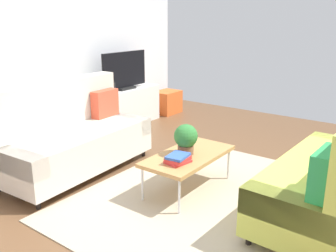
% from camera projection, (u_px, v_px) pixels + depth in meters
% --- Properties ---
extents(ground_plane, '(7.68, 7.68, 0.00)m').
position_uv_depth(ground_plane, '(194.00, 196.00, 3.91)').
color(ground_plane, brown).
extents(wall_far, '(6.40, 0.12, 2.90)m').
position_uv_depth(wall_far, '(27.00, 46.00, 5.10)').
color(wall_far, silver).
rests_on(wall_far, ground_plane).
extents(area_rug, '(2.90, 2.20, 0.01)m').
position_uv_depth(area_rug, '(201.00, 196.00, 3.90)').
color(area_rug, tan).
rests_on(area_rug, ground_plane).
extents(couch_beige, '(1.95, 0.95, 1.10)m').
position_uv_depth(couch_beige, '(73.00, 137.00, 4.45)').
color(couch_beige, beige).
rests_on(couch_beige, ground_plane).
extents(couch_green, '(1.93, 0.90, 1.10)m').
position_uv_depth(couch_green, '(335.00, 176.00, 3.34)').
color(couch_green, '#C1CC51').
rests_on(couch_green, ground_plane).
extents(coffee_table, '(1.10, 0.56, 0.42)m').
position_uv_depth(coffee_table, '(188.00, 156.00, 3.95)').
color(coffee_table, '#B7844C').
rests_on(coffee_table, ground_plane).
extents(tv_console, '(1.40, 0.44, 0.64)m').
position_uv_depth(tv_console, '(125.00, 107.00, 6.43)').
color(tv_console, silver).
rests_on(tv_console, ground_plane).
extents(tv, '(1.00, 0.20, 0.64)m').
position_uv_depth(tv, '(125.00, 71.00, 6.24)').
color(tv, black).
rests_on(tv, tv_console).
extents(storage_trunk, '(0.52, 0.40, 0.44)m').
position_uv_depth(storage_trunk, '(167.00, 102.00, 7.25)').
color(storage_trunk, orange).
rests_on(storage_trunk, ground_plane).
extents(potted_plant, '(0.26, 0.26, 0.33)m').
position_uv_depth(potted_plant, '(186.00, 138.00, 3.89)').
color(potted_plant, brown).
rests_on(potted_plant, coffee_table).
extents(table_book_0, '(0.27, 0.22, 0.02)m').
position_uv_depth(table_book_0, '(178.00, 162.00, 3.70)').
color(table_book_0, red).
rests_on(table_book_0, coffee_table).
extents(table_book_1, '(0.24, 0.18, 0.04)m').
position_uv_depth(table_book_1, '(178.00, 159.00, 3.69)').
color(table_book_1, red).
rests_on(table_book_1, table_book_0).
extents(table_book_2, '(0.26, 0.21, 0.03)m').
position_uv_depth(table_book_2, '(178.00, 156.00, 3.68)').
color(table_book_2, '#3359B2').
rests_on(table_book_2, table_book_1).
extents(vase_0, '(0.12, 0.12, 0.17)m').
position_uv_depth(vase_0, '(97.00, 89.00, 5.90)').
color(vase_0, '#33B29E').
rests_on(vase_0, tv_console).
extents(bottle_0, '(0.06, 0.06, 0.21)m').
position_uv_depth(bottle_0, '(109.00, 87.00, 5.99)').
color(bottle_0, silver).
rests_on(bottle_0, tv_console).
extents(bottle_1, '(0.04, 0.04, 0.16)m').
position_uv_depth(bottle_1, '(114.00, 87.00, 6.08)').
color(bottle_1, '#262626').
rests_on(bottle_1, tv_console).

